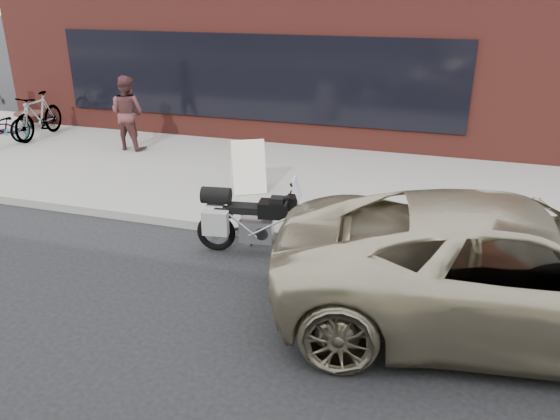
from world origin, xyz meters
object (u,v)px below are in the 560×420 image
at_px(bicycle_front, 0,129).
at_px(sandwich_sign, 248,165).
at_px(cafe_patron_left, 127,113).
at_px(motorcycle, 251,221).
at_px(minivan, 515,269).
at_px(cafe_table, 29,114).
at_px(bicycle_rear, 38,116).

distance_m(bicycle_front, sandwich_sign, 6.65).
distance_m(bicycle_front, cafe_patron_left, 3.08).
distance_m(motorcycle, sandwich_sign, 2.34).
bearing_deg(motorcycle, cafe_patron_left, 130.04).
bearing_deg(motorcycle, bicycle_front, 148.69).
xyz_separation_m(minivan, cafe_patron_left, (-8.00, 4.89, 0.25)).
relative_size(bicycle_front, sandwich_sign, 1.78).
bearing_deg(minivan, bicycle_front, 61.57).
bearing_deg(cafe_table, sandwich_sign, -20.70).
xyz_separation_m(motorcycle, sandwich_sign, (-0.85, 2.17, 0.11)).
bearing_deg(sandwich_sign, bicycle_front, 142.50).
height_order(motorcycle, bicycle_rear, bicycle_rear).
bearing_deg(bicycle_front, minivan, -14.54).
bearing_deg(sandwich_sign, motorcycle, -97.72).
bearing_deg(bicycle_front, motorcycle, -17.23).
relative_size(minivan, cafe_patron_left, 3.19).
height_order(bicycle_front, cafe_table, bicycle_front).
bearing_deg(cafe_table, bicycle_front, -68.86).
bearing_deg(motorcycle, bicycle_rear, 141.31).
relative_size(motorcycle, bicycle_rear, 1.04).
bearing_deg(bicycle_rear, cafe_patron_left, -9.01).
bearing_deg(bicycle_rear, motorcycle, -34.35).
relative_size(bicycle_front, bicycle_rear, 0.93).
xyz_separation_m(bicycle_front, bicycle_rear, (0.20, 1.08, 0.10)).
xyz_separation_m(minivan, cafe_table, (-11.62, 5.82, -0.21)).
bearing_deg(cafe_table, cafe_patron_left, -14.32).
bearing_deg(bicycle_front, bicycle_rear, 85.06).
distance_m(motorcycle, minivan, 3.63).
bearing_deg(bicycle_front, sandwich_sign, -2.69).
height_order(sandwich_sign, cafe_table, sandwich_sign).
xyz_separation_m(motorcycle, cafe_patron_left, (-4.49, 3.99, 0.48)).
distance_m(bicycle_rear, cafe_patron_left, 2.76).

